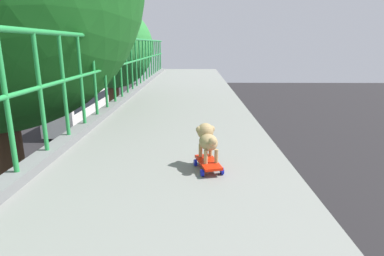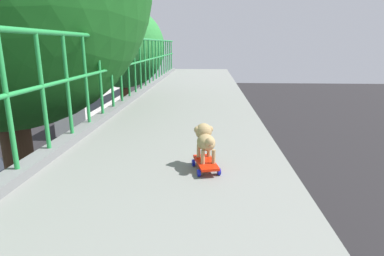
{
  "view_description": "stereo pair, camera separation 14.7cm",
  "coord_description": "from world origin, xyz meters",
  "px_view_note": "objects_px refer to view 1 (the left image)",
  "views": [
    {
      "loc": [
        1.3,
        0.07,
        7.07
      ],
      "look_at": [
        1.26,
        3.43,
        6.18
      ],
      "focal_mm": 29.64,
      "sensor_mm": 36.0,
      "label": 1
    },
    {
      "loc": [
        1.45,
        0.08,
        7.07
      ],
      "look_at": [
        1.26,
        3.43,
        6.18
      ],
      "focal_mm": 29.64,
      "sensor_mm": 36.0,
      "label": 2
    }
  ],
  "objects_px": {
    "city_bus": "(82,104)",
    "car_blue_seventh": "(81,159)",
    "car_black_fifth": "(14,232)",
    "small_dog": "(207,138)",
    "toy_skateboard": "(208,163)"
  },
  "relations": [
    {
      "from": "city_bus",
      "to": "car_blue_seventh",
      "type": "bearing_deg",
      "value": -71.72
    },
    {
      "from": "car_black_fifth",
      "to": "small_dog",
      "type": "relative_size",
      "value": 10.91
    },
    {
      "from": "car_blue_seventh",
      "to": "toy_skateboard",
      "type": "distance_m",
      "value": 16.69
    },
    {
      "from": "car_black_fifth",
      "to": "car_blue_seventh",
      "type": "bearing_deg",
      "value": 91.51
    },
    {
      "from": "car_black_fifth",
      "to": "city_bus",
      "type": "relative_size",
      "value": 0.38
    },
    {
      "from": "city_bus",
      "to": "toy_skateboard",
      "type": "distance_m",
      "value": 27.36
    },
    {
      "from": "toy_skateboard",
      "to": "city_bus",
      "type": "bearing_deg",
      "value": 112.36
    },
    {
      "from": "small_dog",
      "to": "car_blue_seventh",
      "type": "bearing_deg",
      "value": 115.37
    },
    {
      "from": "car_black_fifth",
      "to": "toy_skateboard",
      "type": "distance_m",
      "value": 10.97
    },
    {
      "from": "city_bus",
      "to": "small_dog",
      "type": "xyz_separation_m",
      "value": [
        10.29,
        -24.95,
        4.3
      ]
    },
    {
      "from": "car_black_fifth",
      "to": "small_dog",
      "type": "bearing_deg",
      "value": -46.53
    },
    {
      "from": "car_blue_seventh",
      "to": "small_dog",
      "type": "distance_m",
      "value": 16.69
    },
    {
      "from": "car_blue_seventh",
      "to": "small_dog",
      "type": "relative_size",
      "value": 10.02
    },
    {
      "from": "small_dog",
      "to": "city_bus",
      "type": "bearing_deg",
      "value": 112.41
    },
    {
      "from": "car_black_fifth",
      "to": "car_blue_seventh",
      "type": "height_order",
      "value": "car_black_fifth"
    }
  ]
}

